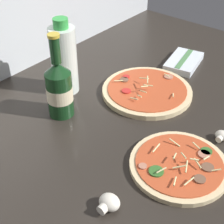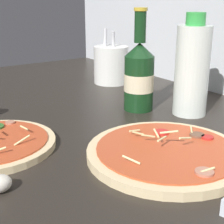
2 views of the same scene
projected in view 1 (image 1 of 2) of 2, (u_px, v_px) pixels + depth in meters
The scene contains 8 objects.
counter_slab at pixel (117, 130), 96.48cm from camera, with size 160.00×90.00×2.50cm.
pizza_near at pixel (179, 165), 82.69cm from camera, with size 24.06×24.06×3.78cm.
pizza_far at pixel (147, 91), 108.51cm from camera, with size 28.38×28.38×5.45cm.
beer_bottle at pixel (59, 88), 95.39cm from camera, with size 7.44×7.44×24.84cm.
oil_bottle at pixel (64, 59), 104.18cm from camera, with size 8.05×8.05×23.92cm.
mushroom_left at pixel (109, 203), 72.58cm from camera, with size 5.07×4.83×3.38cm.
mushroom_right at pixel (222, 136), 90.49cm from camera, with size 3.91×3.73×2.61cm.
dish_towel at pixel (184, 62), 123.13cm from camera, with size 18.01×13.01×2.56cm.
Camera 1 is at (-58.15, -46.02, 63.19)cm, focal length 55.00 mm.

